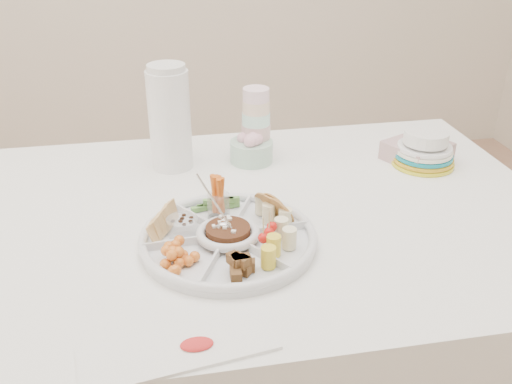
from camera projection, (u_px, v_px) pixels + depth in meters
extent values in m
cube|color=white|center=(249.00, 332.00, 1.55)|extent=(1.52, 1.02, 0.76)
cylinder|color=white|center=(228.00, 236.00, 1.23)|extent=(0.41, 0.41, 0.04)
cylinder|color=#512D12|center=(228.00, 233.00, 1.23)|extent=(0.10, 0.10, 0.04)
cylinder|color=silver|center=(256.00, 120.00, 1.61)|extent=(0.10, 0.10, 0.23)
cylinder|color=white|center=(170.00, 116.00, 1.54)|extent=(0.14, 0.14, 0.30)
cylinder|color=#AAC1B0|center=(251.00, 146.00, 1.62)|extent=(0.12, 0.12, 0.09)
cube|color=#B79293|center=(417.00, 151.00, 1.63)|extent=(0.21, 0.20, 0.05)
cylinder|color=gold|center=(425.00, 146.00, 1.59)|extent=(0.21, 0.21, 0.11)
cube|color=white|center=(179.00, 349.00, 0.95)|extent=(0.34, 0.16, 0.01)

